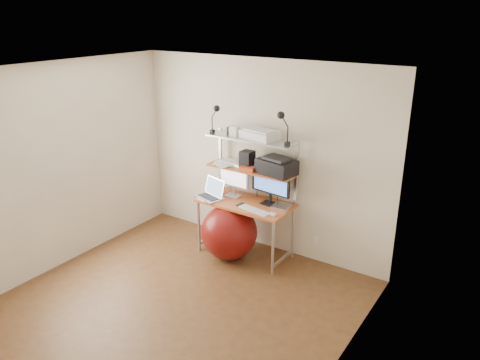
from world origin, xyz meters
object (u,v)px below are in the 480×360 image
Objects in this scene: monitor_silver at (234,177)px; monitor_black at (271,183)px; laptop at (212,193)px; exercise_ball at (229,232)px; printer at (277,166)px.

monitor_black is at bearing 3.71° from monitor_silver.
laptop is 0.55m from exercise_ball.
monitor_silver is 1.14× the size of laptop.
monitor_black is at bearing 37.21° from exercise_ball.
monitor_silver is at bearing -170.61° from monitor_black.
exercise_ball is (0.12, -0.28, -0.64)m from monitor_silver.
monitor_silver is 0.71m from exercise_ball.
printer is 1.07m from exercise_ball.
monitor_black is (0.53, 0.03, 0.02)m from monitor_silver.
laptop is (-0.21, -0.20, -0.21)m from monitor_silver.
monitor_silver is 0.53m from monitor_black.
monitor_black is 0.24m from printer.
laptop is 0.86× the size of printer.
printer is 0.69× the size of exercise_ball.
monitor_silver is 0.98× the size of printer.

